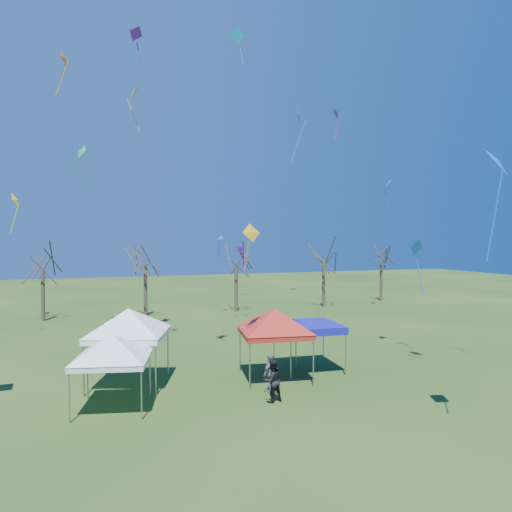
{
  "coord_description": "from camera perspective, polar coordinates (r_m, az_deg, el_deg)",
  "views": [
    {
      "loc": [
        -6.77,
        -17.27,
        6.79
      ],
      "look_at": [
        0.5,
        3.0,
        6.04
      ],
      "focal_mm": 32.0,
      "sensor_mm": 36.0,
      "label": 1
    }
  ],
  "objects": [
    {
      "name": "tree_4",
      "position": [
        46.83,
        8.47,
        1.08
      ],
      "size": [
        3.58,
        3.58,
        7.89
      ],
      "color": "#3D2D21",
      "rests_on": "ground"
    },
    {
      "name": "tree_1",
      "position": [
        42.12,
        -25.16,
        0.45
      ],
      "size": [
        3.42,
        3.42,
        7.54
      ],
      "color": "#3D2D21",
      "rests_on": "ground"
    },
    {
      "name": "kite_2",
      "position": [
        42.26,
        -27.81,
        6.18
      ],
      "size": [
        0.94,
        1.47,
        3.38
      ],
      "rotation": [
        0.0,
        0.0,
        1.33
      ],
      "color": "yellow",
      "rests_on": "ground"
    },
    {
      "name": "kite_22",
      "position": [
        38.73,
        -1.91,
        0.63
      ],
      "size": [
        0.82,
        0.74,
        2.39
      ],
      "rotation": [
        0.0,
        0.0,
        2.89
      ],
      "color": "#7017A5",
      "rests_on": "ground"
    },
    {
      "name": "tent_red",
      "position": [
        22.44,
        2.36,
        -7.15
      ],
      "size": [
        4.48,
        4.48,
        4.0
      ],
      "rotation": [
        0.0,
        0.0,
        -0.16
      ],
      "color": "gray",
      "rests_on": "ground"
    },
    {
      "name": "tree_3",
      "position": [
        43.26,
        -2.51,
        1.05
      ],
      "size": [
        3.59,
        3.59,
        7.91
      ],
      "color": "#3D2D21",
      "rests_on": "ground"
    },
    {
      "name": "kite_5",
      "position": [
        16.77,
        27.89,
        10.28
      ],
      "size": [
        1.4,
        1.3,
        3.74
      ],
      "rotation": [
        0.0,
        0.0,
        0.6
      ],
      "color": "blue",
      "rests_on": "ground"
    },
    {
      "name": "tree_5",
      "position": [
        53.0,
        15.41,
        0.78
      ],
      "size": [
        3.39,
        3.39,
        7.46
      ],
      "color": "#3D2D21",
      "rests_on": "ground"
    },
    {
      "name": "kite_19",
      "position": [
        40.83,
        -4.34,
        2.02
      ],
      "size": [
        0.71,
        0.51,
        1.93
      ],
      "rotation": [
        0.0,
        0.0,
        6.27
      ],
      "color": "#142DD4",
      "rests_on": "ground"
    },
    {
      "name": "kite_3",
      "position": [
        48.18,
        -2.4,
        25.8
      ],
      "size": [
        1.53,
        0.93,
        3.65
      ],
      "rotation": [
        0.0,
        0.0,
        3.28
      ],
      "color": "#0C9DBB",
      "rests_on": "ground"
    },
    {
      "name": "kite_7",
      "position": [
        33.59,
        -22.84,
        21.74
      ],
      "size": [
        0.83,
        1.06,
        2.97
      ],
      "rotation": [
        0.0,
        0.0,
        1.26
      ],
      "color": "orange",
      "rests_on": "ground"
    },
    {
      "name": "kite_12",
      "position": [
        45.25,
        16.11,
        8.63
      ],
      "size": [
        0.84,
        1.09,
        3.01
      ],
      "rotation": [
        0.0,
        0.0,
        4.46
      ],
      "color": "blue",
      "rests_on": "ground"
    },
    {
      "name": "person_dark",
      "position": [
        19.84,
        2.04,
        -15.29
      ],
      "size": [
        0.99,
        0.84,
        1.8
      ],
      "primitive_type": "imported",
      "rotation": [
        0.0,
        0.0,
        3.35
      ],
      "color": "black",
      "rests_on": "ground"
    },
    {
      "name": "kite_27",
      "position": [
        20.96,
        5.37,
        16.93
      ],
      "size": [
        0.81,
        1.03,
        2.59
      ],
      "rotation": [
        0.0,
        0.0,
        1.09
      ],
      "color": "blue",
      "rests_on": "ground"
    },
    {
      "name": "kite_18",
      "position": [
        30.38,
        10.03,
        17.06
      ],
      "size": [
        0.68,
        0.9,
        2.06
      ],
      "rotation": [
        0.0,
        0.0,
        1.26
      ],
      "color": "purple",
      "rests_on": "ground"
    },
    {
      "name": "ground",
      "position": [
        19.76,
        1.65,
        -18.12
      ],
      "size": [
        140.0,
        140.0,
        0.0
      ],
      "primitive_type": "plane",
      "color": "#204115",
      "rests_on": "ground"
    },
    {
      "name": "tree_2",
      "position": [
        41.89,
        -13.69,
        1.25
      ],
      "size": [
        3.71,
        3.71,
        8.18
      ],
      "color": "#3D2D21",
      "rests_on": "ground"
    },
    {
      "name": "kite_11",
      "position": [
        32.8,
        -15.06,
        19.12
      ],
      "size": [
        0.84,
        1.43,
        3.08
      ],
      "rotation": [
        0.0,
        0.0,
        4.68
      ],
      "color": "orange",
      "rests_on": "ground"
    },
    {
      "name": "kite_13",
      "position": [
        35.97,
        -21.03,
        12.07
      ],
      "size": [
        1.1,
        1.23,
        2.79
      ],
      "rotation": [
        0.0,
        0.0,
        5.29
      ],
      "color": "green",
      "rests_on": "ground"
    },
    {
      "name": "kite_17",
      "position": [
        28.35,
        19.39,
        0.94
      ],
      "size": [
        1.11,
        0.7,
        3.22
      ],
      "rotation": [
        0.0,
        0.0,
        3.36
      ],
      "color": "blue",
      "rests_on": "ground"
    },
    {
      "name": "tent_white_west",
      "position": [
        19.42,
        -17.52,
        -9.89
      ],
      "size": [
        3.86,
        3.86,
        3.5
      ],
      "rotation": [
        0.0,
        0.0,
        -0.24
      ],
      "color": "gray",
      "rests_on": "ground"
    },
    {
      "name": "tent_white_mid",
      "position": [
        22.26,
        -15.66,
        -6.95
      ],
      "size": [
        4.48,
        4.48,
        4.16
      ],
      "rotation": [
        0.0,
        0.0,
        -0.32
      ],
      "color": "gray",
      "rests_on": "ground"
    },
    {
      "name": "person_grey",
      "position": [
        21.03,
        1.85,
        -14.41
      ],
      "size": [
        1.07,
        0.89,
        1.71
      ],
      "primitive_type": "imported",
      "rotation": [
        0.0,
        0.0,
        3.71
      ],
      "color": "slate",
      "rests_on": "ground"
    },
    {
      "name": "kite_24",
      "position": [
        28.55,
        -14.79,
        25.22
      ],
      "size": [
        1.08,
        1.02,
        2.27
      ],
      "rotation": [
        0.0,
        0.0,
        3.77
      ],
      "color": "#6219B0",
      "rests_on": "ground"
    },
    {
      "name": "kite_1",
      "position": [
        20.1,
        -0.57,
        2.85
      ],
      "size": [
        0.94,
        0.54,
        2.02
      ],
      "rotation": [
        0.0,
        0.0,
        0.19
      ],
      "color": "gold",
      "rests_on": "ground"
    },
    {
      "name": "tent_blue",
      "position": [
        24.27,
        6.56,
        -8.82
      ],
      "size": [
        3.38,
        3.38,
        2.44
      ],
      "rotation": [
        0.0,
        0.0,
        -0.1
      ],
      "color": "gray",
      "rests_on": "ground"
    }
  ]
}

